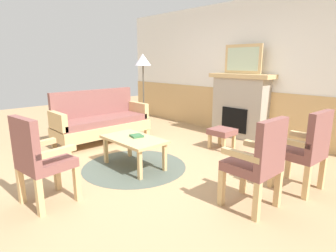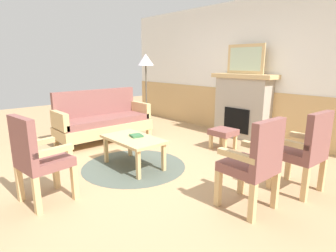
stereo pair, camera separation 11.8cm
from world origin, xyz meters
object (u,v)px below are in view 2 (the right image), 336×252
fireplace (242,106)px  book_on_table (136,136)px  armchair_front_left (37,156)px  floor_lamp_by_couch (146,64)px  footstool (223,133)px  couch (103,121)px  armchair_near_fireplace (255,161)px  framed_picture (245,59)px  armchair_by_window_left (305,148)px  coffee_table (133,141)px

fireplace → book_on_table: fireplace is taller
armchair_front_left → floor_lamp_by_couch: (-1.98, 2.97, 0.91)m
fireplace → floor_lamp_by_couch: 2.28m
footstool → armchair_front_left: size_ratio=0.41×
armchair_front_left → floor_lamp_by_couch: 3.69m
couch → armchair_near_fireplace: 3.35m
armchair_near_fireplace → armchair_front_left: 2.27m
couch → book_on_table: bearing=-10.5°
framed_picture → couch: 2.99m
framed_picture → couch: bearing=-126.8°
book_on_table → armchair_by_window_left: (2.01, 0.95, 0.08)m
fireplace → couch: 2.77m
framed_picture → coffee_table: framed_picture is taller
fireplace → framed_picture: (0.00, 0.00, 0.91)m
fireplace → coffee_table: fireplace is taller
framed_picture → book_on_table: size_ratio=4.52×
coffee_table → armchair_front_left: armchair_front_left is taller
coffee_table → footstool: 1.70m
coffee_table → armchair_near_fireplace: 1.84m
framed_picture → footstool: size_ratio=2.00×
framed_picture → floor_lamp_by_couch: size_ratio=0.48×
couch → armchair_by_window_left: same height
book_on_table → floor_lamp_by_couch: (-1.76, 1.53, 1.00)m
book_on_table → armchair_near_fireplace: 1.85m
book_on_table → framed_picture: bearing=86.5°
fireplace → footstool: fireplace is taller
framed_picture → footstool: 1.58m
armchair_front_left → floor_lamp_by_couch: bearing=123.7°
armchair_near_fireplace → armchair_by_window_left: size_ratio=1.00×
footstool → armchair_by_window_left: size_ratio=0.41×
armchair_by_window_left → armchair_front_left: 2.99m
fireplace → armchair_by_window_left: size_ratio=1.33×
book_on_table → armchair_by_window_left: armchair_by_window_left is taller
fireplace → coffee_table: (-0.13, -2.56, -0.27)m
footstool → floor_lamp_by_couch: size_ratio=0.24×
framed_picture → book_on_table: framed_picture is taller
couch → book_on_table: 1.53m
coffee_table → footstool: coffee_table is taller
couch → footstool: couch is taller
armchair_front_left → floor_lamp_by_couch: floor_lamp_by_couch is taller
framed_picture → book_on_table: (-0.15, -2.49, -1.10)m
fireplace → framed_picture: size_ratio=1.62×
floor_lamp_by_couch → framed_picture: bearing=26.6°
framed_picture → footstool: framed_picture is taller
footstool → armchair_by_window_left: armchair_by_window_left is taller
framed_picture → coffee_table: size_ratio=0.83×
floor_lamp_by_couch → coffee_table: bearing=-42.1°
coffee_table → book_on_table: (-0.02, 0.07, 0.07)m
floor_lamp_by_couch → book_on_table: bearing=-41.1°
couch → floor_lamp_by_couch: size_ratio=1.07×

